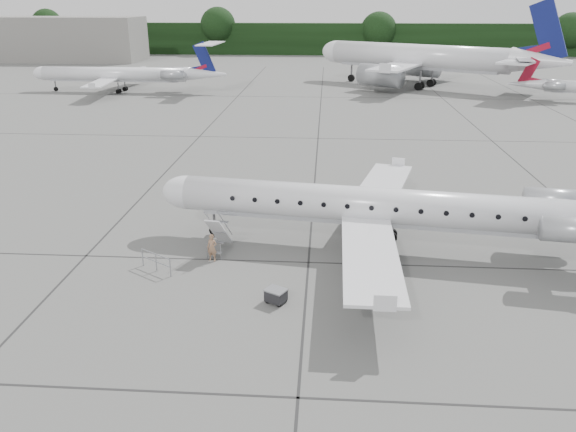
# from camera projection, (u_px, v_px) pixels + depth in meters

# --- Properties ---
(ground) EXTENTS (320.00, 320.00, 0.00)m
(ground) POSITION_uv_depth(u_px,v_px,m) (433.00, 286.00, 28.41)
(ground) COLOR #5E5F5C
(ground) RESTS_ON ground
(treeline) EXTENTS (260.00, 4.00, 8.00)m
(treeline) POSITION_uv_depth(u_px,v_px,m) (349.00, 39.00, 148.03)
(treeline) COLOR black
(treeline) RESTS_ON ground
(terminal_building) EXTENTS (40.00, 14.00, 10.00)m
(terminal_building) POSITION_uv_depth(u_px,v_px,m) (57.00, 39.00, 133.46)
(terminal_building) COLOR slate
(terminal_building) RESTS_ON ground
(main_regional_jet) EXTENTS (31.36, 24.49, 7.38)m
(main_regional_jet) POSITION_uv_depth(u_px,v_px,m) (376.00, 188.00, 31.45)
(main_regional_jet) COLOR silver
(main_regional_jet) RESTS_ON ground
(airstair) EXTENTS (1.16, 2.36, 2.31)m
(airstair) POSITION_uv_depth(u_px,v_px,m) (219.00, 233.00, 31.99)
(airstair) COLOR silver
(airstair) RESTS_ON ground
(passenger) EXTENTS (0.63, 0.48, 1.56)m
(passenger) POSITION_uv_depth(u_px,v_px,m) (212.00, 248.00, 30.95)
(passenger) COLOR #916B4F
(passenger) RESTS_ON ground
(safety_railing) EXTENTS (1.89, 1.26, 1.00)m
(safety_railing) POSITION_uv_depth(u_px,v_px,m) (156.00, 263.00, 29.84)
(safety_railing) COLOR gray
(safety_railing) RESTS_ON ground
(baggage_cart) EXTENTS (1.14, 1.08, 0.78)m
(baggage_cart) POSITION_uv_depth(u_px,v_px,m) (276.00, 296.00, 26.72)
(baggage_cart) COLOR black
(baggage_cart) RESTS_ON ground
(bg_narrowbody) EXTENTS (47.29, 43.79, 13.81)m
(bg_narrowbody) POSITION_uv_depth(u_px,v_px,m) (418.00, 44.00, 91.23)
(bg_narrowbody) COLOR silver
(bg_narrowbody) RESTS_ON ground
(bg_regional_left) EXTENTS (29.91, 21.95, 7.69)m
(bg_regional_left) POSITION_uv_depth(u_px,v_px,m) (113.00, 67.00, 87.32)
(bg_regional_left) COLOR silver
(bg_regional_left) RESTS_ON ground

